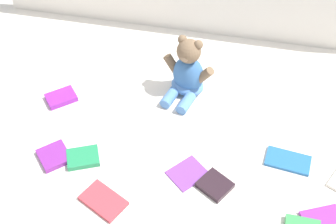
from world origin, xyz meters
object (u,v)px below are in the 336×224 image
at_px(book_case_1, 83,158).
at_px(book_case_5, 54,156).
at_px(book_case_7, 188,173).
at_px(book_case_9, 215,185).
at_px(book_case_0, 103,201).
at_px(book_case_6, 61,98).
at_px(book_case_3, 288,161).
at_px(book_case_8, 322,218).
at_px(teddy_bear, 187,74).

relative_size(book_case_1, book_case_5, 1.06).
height_order(book_case_7, book_case_9, book_case_9).
bearing_deg(book_case_5, book_case_0, -74.41).
bearing_deg(book_case_6, book_case_3, -138.51).
xyz_separation_m(book_case_1, book_case_9, (0.43, -0.02, -0.00)).
bearing_deg(book_case_6, book_case_8, -148.89).
bearing_deg(book_case_8, book_case_9, -123.26).
bearing_deg(book_case_7, book_case_0, -105.32).
distance_m(book_case_0, book_case_1, 0.18).
height_order(book_case_3, book_case_6, book_case_6).
xyz_separation_m(book_case_6, book_case_8, (0.91, -0.30, -0.00)).
bearing_deg(book_case_7, book_case_8, 30.20).
distance_m(teddy_bear, book_case_3, 0.46).
xyz_separation_m(book_case_7, book_case_8, (0.41, -0.08, 0.00)).
xyz_separation_m(book_case_3, book_case_9, (-0.21, -0.14, 0.00)).
bearing_deg(book_case_5, book_case_6, 63.15).
distance_m(book_case_6, book_case_8, 0.96).
xyz_separation_m(book_case_8, book_case_9, (-0.32, 0.05, 0.00)).
distance_m(book_case_1, book_case_7, 0.34).
distance_m(teddy_bear, book_case_0, 0.54).
xyz_separation_m(book_case_5, book_case_9, (0.52, -0.00, -0.00)).
distance_m(book_case_8, book_case_9, 0.32).
distance_m(book_case_0, book_case_7, 0.27).
relative_size(teddy_bear, book_case_0, 1.78).
bearing_deg(book_case_7, book_case_5, -135.53).
height_order(book_case_1, book_case_9, book_case_1).
xyz_separation_m(book_case_1, book_case_3, (0.64, 0.13, -0.00)).
xyz_separation_m(book_case_3, book_case_6, (-0.81, 0.11, 0.00)).
bearing_deg(book_case_7, book_case_1, -136.64).
bearing_deg(teddy_bear, book_case_3, -18.49).
distance_m(book_case_5, book_case_6, 0.26).
bearing_deg(book_case_9, book_case_5, -58.44).
bearing_deg(teddy_bear, book_case_9, -52.67).
relative_size(book_case_6, book_case_9, 1.13).
height_order(teddy_bear, book_case_1, teddy_bear).
bearing_deg(book_case_3, book_case_6, 88.93).
height_order(book_case_0, book_case_7, book_case_0).
bearing_deg(book_case_8, teddy_bear, -157.54).
height_order(book_case_0, book_case_5, book_case_5).
relative_size(book_case_1, book_case_7, 0.91).
relative_size(teddy_bear, book_case_1, 2.33).
distance_m(book_case_0, book_case_8, 0.64).
relative_size(book_case_7, book_case_9, 1.21).
bearing_deg(book_case_5, book_case_9, -43.24).
bearing_deg(book_case_3, teddy_bear, 63.17).
bearing_deg(book_case_9, book_case_8, 113.47).
relative_size(book_case_0, book_case_1, 1.31).
bearing_deg(book_case_3, book_case_0, 123.38).
xyz_separation_m(book_case_0, book_case_7, (0.23, 0.15, -0.00)).
xyz_separation_m(book_case_0, book_case_8, (0.63, 0.08, -0.00)).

